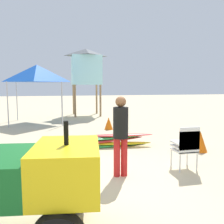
% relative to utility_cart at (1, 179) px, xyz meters
% --- Properties ---
extents(ground, '(80.00, 80.00, 0.00)m').
position_rel_utility_cart_xyz_m(ground, '(1.63, 1.45, -0.78)').
color(ground, beige).
extents(utility_cart, '(2.68, 1.58, 1.50)m').
position_rel_utility_cart_xyz_m(utility_cart, '(0.00, 0.00, 0.00)').
color(utility_cart, '#146023').
rests_on(utility_cart, ground).
extents(stacked_plastic_chairs, '(0.48, 0.48, 1.02)m').
position_rel_utility_cart_xyz_m(stacked_plastic_chairs, '(3.52, 1.73, -0.18)').
color(stacked_plastic_chairs, silver).
rests_on(stacked_plastic_chairs, ground).
extents(surfboard_pile, '(2.33, 0.80, 0.40)m').
position_rel_utility_cart_xyz_m(surfboard_pile, '(2.47, 4.15, -0.58)').
color(surfboard_pile, green).
rests_on(surfboard_pile, ground).
extents(lifeguard_near_center, '(0.32, 0.32, 1.71)m').
position_rel_utility_cart_xyz_m(lifeguard_near_center, '(1.97, 1.72, 0.20)').
color(lifeguard_near_center, red).
rests_on(lifeguard_near_center, ground).
extents(popup_canopy, '(2.47, 2.47, 2.97)m').
position_rel_utility_cart_xyz_m(popup_canopy, '(-0.36, 9.68, 1.75)').
color(popup_canopy, '#B2B2B7').
rests_on(popup_canopy, ground).
extents(lifeguard_tower, '(1.98, 1.98, 4.22)m').
position_rel_utility_cart_xyz_m(lifeguard_tower, '(2.43, 12.28, 2.31)').
color(lifeguard_tower, olive).
rests_on(lifeguard_tower, ground).
extents(traffic_cone_near, '(0.42, 0.42, 0.60)m').
position_rel_utility_cart_xyz_m(traffic_cone_near, '(4.73, 3.05, -0.49)').
color(traffic_cone_near, orange).
rests_on(traffic_cone_near, ground).
extents(traffic_cone_far, '(0.38, 0.38, 0.54)m').
position_rel_utility_cart_xyz_m(traffic_cone_far, '(2.82, 7.07, -0.51)').
color(traffic_cone_far, orange).
rests_on(traffic_cone_far, ground).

